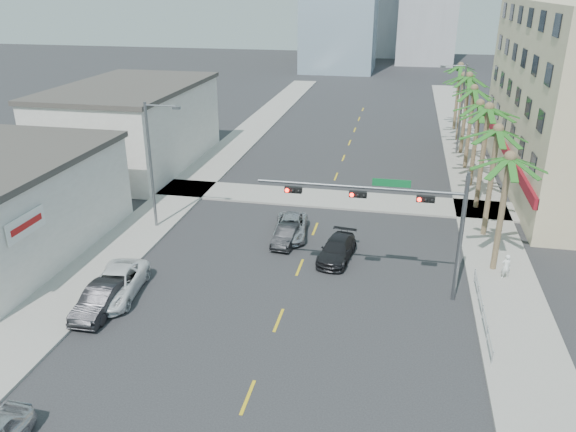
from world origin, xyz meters
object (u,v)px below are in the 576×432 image
object	(u,v)px
traffic_signal_mast	(401,211)
car_parked_mid	(101,300)
car_parked_far	(116,284)
car_lane_center	(290,227)
pedestrian	(506,267)
car_lane_left	(287,235)
car_lane_right	(337,250)

from	to	relation	value
traffic_signal_mast	car_parked_mid	distance (m)	16.57
car_parked_far	car_lane_center	world-z (taller)	car_parked_far
car_lane_center	pedestrian	distance (m)	14.09
traffic_signal_mast	car_parked_mid	size ratio (longest dim) A/B	2.53
car_lane_center	car_parked_far	bearing A→B (deg)	-135.06
car_lane_left	car_lane_right	bearing A→B (deg)	-19.89
traffic_signal_mast	car_parked_mid	world-z (taller)	traffic_signal_mast
traffic_signal_mast	car_parked_far	distance (m)	16.14
car_parked_mid	car_lane_right	size ratio (longest dim) A/B	0.98
car_lane_right	pedestrian	size ratio (longest dim) A/B	2.90
car_parked_mid	pedestrian	distance (m)	22.88
car_lane_center	car_lane_right	world-z (taller)	car_lane_center
traffic_signal_mast	car_lane_left	xyz separation A→B (m)	(-7.28, 5.32, -4.45)
car_lane_right	car_parked_far	bearing A→B (deg)	-141.49
car_lane_left	car_lane_right	size ratio (longest dim) A/B	0.83
car_lane_left	pedestrian	world-z (taller)	pedestrian
car_parked_mid	car_parked_far	xyz separation A→B (m)	(0.00, 1.66, 0.02)
traffic_signal_mast	pedestrian	bearing A→B (deg)	24.37
car_parked_mid	pedestrian	bearing A→B (deg)	19.44
traffic_signal_mast	car_lane_center	world-z (taller)	traffic_signal_mast
car_parked_far	car_lane_right	xyz separation A→B (m)	(11.49, 7.03, -0.09)
car_parked_mid	car_lane_right	xyz separation A→B (m)	(11.49, 8.70, -0.07)
pedestrian	car_parked_far	bearing A→B (deg)	1.00
car_lane_right	car_parked_mid	bearing A→B (deg)	-135.84
car_parked_mid	car_lane_center	distance (m)	14.04
car_lane_center	car_lane_right	distance (m)	4.62
traffic_signal_mast	car_lane_right	xyz separation A→B (m)	(-3.70, 3.68, -4.41)
pedestrian	traffic_signal_mast	bearing A→B (deg)	9.26
car_lane_right	pedestrian	distance (m)	10.04
car_parked_mid	car_parked_far	bearing A→B (deg)	89.32
car_parked_far	car_parked_mid	bearing A→B (deg)	-97.13
pedestrian	car_lane_left	bearing A→B (deg)	-25.39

